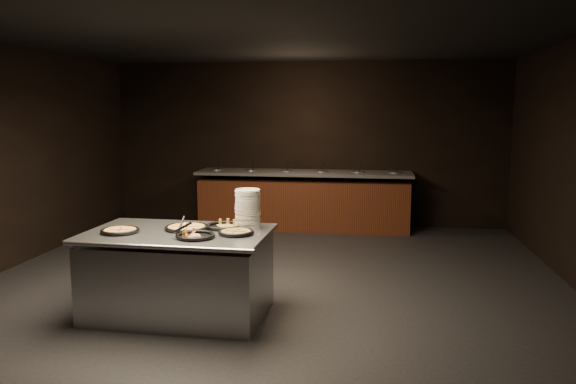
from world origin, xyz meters
name	(u,v)px	position (x,y,z in m)	size (l,w,h in m)	color
room	(265,166)	(0.00, 0.00, 1.45)	(7.02, 8.02, 2.92)	black
salad_bar	(304,204)	(0.00, 3.56, 0.44)	(3.70, 0.83, 1.18)	#572C14
serving_counter	(179,275)	(-0.73, -0.78, 0.41)	(1.83, 1.20, 0.86)	#BBBDC2
plate_stack	(248,209)	(-0.09, -0.49, 1.06)	(0.26, 0.26, 0.39)	silver
pan_veggie_whole	(120,231)	(-1.28, -0.91, 0.88)	(0.38, 0.38, 0.04)	black
pan_cheese_whole	(187,228)	(-0.68, -0.68, 0.88)	(0.44, 0.44, 0.04)	black
pan_cheese_slices_a	(224,226)	(-0.32, -0.54, 0.88)	(0.38, 0.38, 0.04)	black
pan_cheese_slices_b	(195,236)	(-0.48, -1.02, 0.88)	(0.37, 0.37, 0.04)	black
pan_veggie_slices	(236,232)	(-0.13, -0.81, 0.88)	(0.35, 0.35, 0.04)	black
server_left	(183,226)	(-0.65, -0.86, 0.94)	(0.10, 0.33, 0.16)	#BBBDC2
server_right	(187,231)	(-0.53, -1.09, 0.94)	(0.34, 0.12, 0.16)	#BBBDC2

